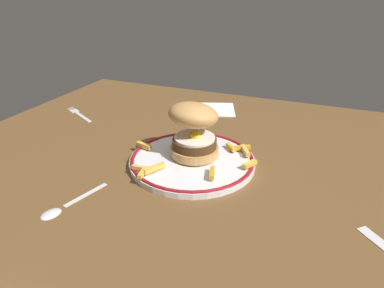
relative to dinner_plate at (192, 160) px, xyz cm
name	(u,v)px	position (x,y,z in cm)	size (l,w,h in cm)	color
ground_plane	(187,178)	(0.05, -2.68, -2.84)	(116.16, 104.06, 4.00)	brown
dinner_plate	(192,160)	(0.00, 0.00, 0.00)	(26.48, 26.48, 1.60)	silver
burger	(194,128)	(-0.39, 1.86, 6.60)	(14.12, 14.47, 11.95)	tan
fries_pile	(194,159)	(1.03, -1.72, 1.20)	(26.92, 20.76, 0.97)	gold
fork	(79,114)	(-41.39, 14.41, -0.66)	(13.32, 8.07, 0.36)	silver
spoon	(59,208)	(-14.96, -23.35, -0.48)	(5.24, 13.26, 0.90)	silver
napkin	(217,109)	(-5.23, 33.14, -0.64)	(10.19, 11.81, 0.40)	white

